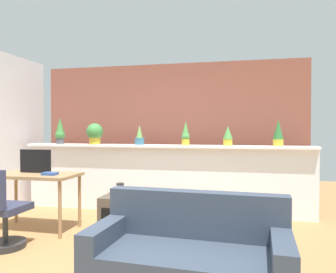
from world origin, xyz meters
The scene contains 17 objects.
ground_plane centered at (0.00, 0.00, 0.00)m, with size 12.00×12.00×0.00m, color #9E7042.
divider_wall centered at (0.00, 2.00, 0.53)m, with size 4.68×0.16×1.05m, color white.
plant_shelf centered at (0.00, 1.96, 1.07)m, with size 4.68×0.28×0.04m, color white.
brick_wall_behind centered at (0.00, 2.60, 1.25)m, with size 4.68×0.10×2.50m, color brown.
potted_plant_0 centered at (-1.78, 1.93, 1.30)m, with size 0.17×0.17×0.44m.
potted_plant_1 centered at (-1.14, 1.92, 1.28)m, with size 0.27×0.27×0.35m.
potted_plant_2 centered at (-0.37, 1.97, 1.22)m, with size 0.15×0.15×0.32m.
potted_plant_3 centered at (0.39, 1.93, 1.26)m, with size 0.13×0.13×0.37m.
potted_plant_4 centered at (1.04, 1.97, 1.25)m, with size 0.15×0.15×0.30m.
potted_plant_5 centered at (1.78, 1.99, 1.29)m, with size 0.15×0.15×0.40m.
desk centered at (-1.42, 0.73, 0.67)m, with size 1.10×0.60×0.75m.
tv_monitor centered at (-1.48, 0.81, 0.91)m, with size 0.45×0.04×0.32m, color black.
office_chair centered at (-1.36, 0.00, 0.39)m, with size 0.48×0.49×0.91m.
side_cube_shelf centered at (-0.27, 0.74, 0.25)m, with size 0.40×0.41×0.50m.
vase_on_shelf centered at (-0.25, 0.78, 0.58)m, with size 0.10×0.10×0.16m, color #2D2D33.
book_on_desk centered at (-1.16, 0.65, 0.77)m, with size 0.18×0.13×0.04m, color #2D4C8C.
couch centered at (0.84, -0.55, 0.28)m, with size 1.60×0.85×0.80m.
Camera 1 is at (1.24, -3.11, 1.34)m, focal length 34.98 mm.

